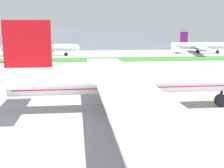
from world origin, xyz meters
TOP-DOWN VIEW (x-y plane):
  - ground_plane at (0.00, 0.00)m, footprint 600.00×600.00m
  - apron_taxi_line at (0.00, 3.58)m, footprint 280.00×0.36m
  - grass_median_strip at (0.00, 98.00)m, footprint 320.00×24.00m
  - airliner_foreground at (3.13, -2.17)m, footprint 59.40×95.09m
  - ground_crew_marshaller_front at (3.58, -24.74)m, footprint 0.57×0.41m
  - service_truck_baggage_loader at (41.27, 47.51)m, footprint 5.76×3.01m
  - parked_airliner_far_right at (-33.57, 123.54)m, footprint 50.05×81.18m
  - parked_airliner_far_outer at (74.60, 132.32)m, footprint 36.08×55.98m
  - terminal_building at (-5.09, 177.36)m, footprint 139.69×20.00m

SIDE VIEW (x-z plane):
  - ground_plane at x=0.00m, z-range 0.00..0.00m
  - apron_taxi_line at x=0.00m, z-range 0.00..0.01m
  - grass_median_strip at x=0.00m, z-range 0.00..0.10m
  - ground_crew_marshaller_front at x=3.58m, z-range 0.19..1.92m
  - service_truck_baggage_loader at x=41.27m, z-range 0.14..3.04m
  - parked_airliner_far_outer at x=74.60m, z-range -2.37..12.32m
  - parked_airliner_far_right at x=-33.57m, z-range -2.36..12.36m
  - airliner_foreground at x=3.13m, z-range -2.88..15.10m
  - terminal_building at x=-5.09m, z-range 0.00..18.00m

